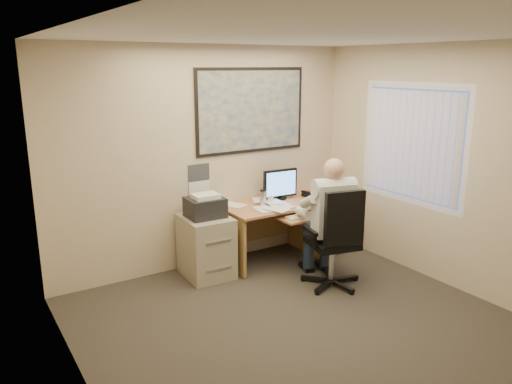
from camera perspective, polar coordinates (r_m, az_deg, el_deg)
room_shell at (r=4.30m, az=8.09°, el=-0.76°), size 4.00×4.50×2.70m
desk at (r=6.71m, az=5.23°, el=-3.22°), size 1.60×0.97×1.14m
world_map at (r=6.36m, az=-0.53°, el=9.29°), size 1.56×0.03×1.06m
wall_calendar at (r=6.14m, az=-6.51°, el=1.25°), size 0.28×0.01×0.42m
window_blinds at (r=6.19m, az=17.35°, el=5.25°), size 0.06×1.40×1.30m
filing_cabinet at (r=5.97m, az=-5.74°, el=-5.56°), size 0.55×0.65×1.01m
office_chair at (r=5.76m, az=9.09°, el=-7.44°), size 0.84×0.84×1.17m
person at (r=5.68m, az=8.59°, el=-3.52°), size 0.83×1.01×1.47m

